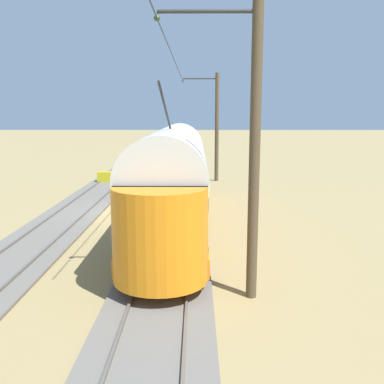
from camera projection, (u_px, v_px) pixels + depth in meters
ground_plane at (126, 212)px, 21.70m from camera, size 220.00×220.00×0.00m
track_streetcar_siding at (177, 210)px, 21.98m from camera, size 2.80×80.00×0.18m
track_adjacent_siding at (77, 210)px, 22.03m from camera, size 2.80×80.00×0.18m
vintage_streetcar at (174, 175)px, 18.59m from camera, size 2.65×16.99×5.51m
catenary_pole_foreground at (216, 126)px, 31.24m from camera, size 2.66×0.28×7.68m
catenary_pole_mid_near at (252, 148)px, 11.04m from camera, size 2.66×0.28×7.68m
overhead_wire_run at (178, 66)px, 21.21m from camera, size 2.45×24.53×0.18m
switch_stand at (205, 179)px, 28.04m from camera, size 0.50×0.30×1.24m
track_end_bumper at (111, 178)px, 30.78m from camera, size 1.80×0.60×0.80m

